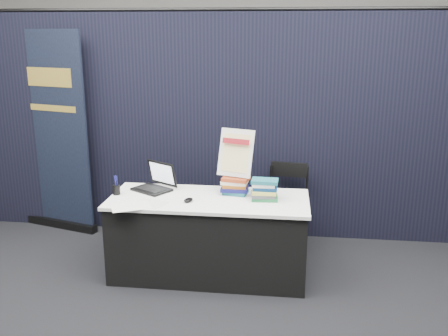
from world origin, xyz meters
TOP-DOWN VIEW (x-y plane):
  - floor at (0.00, 0.00)m, footprint 8.00×8.00m
  - wall_back at (0.00, 4.00)m, footprint 8.00×0.02m
  - drape_partition at (0.00, 1.60)m, footprint 6.00×0.08m
  - display_table at (0.00, 0.55)m, footprint 1.80×0.75m
  - laptop at (-0.57, 0.74)m, footprint 0.42×0.43m
  - mouse at (-0.16, 0.43)m, footprint 0.10×0.12m
  - brochure_left at (-0.63, 0.25)m, footprint 0.40×0.36m
  - brochure_mid at (-0.49, 0.34)m, footprint 0.33×0.28m
  - brochure_right at (-0.37, 0.55)m, footprint 0.31×0.26m
  - pen_cup at (-0.86, 0.55)m, footprint 0.09×0.09m
  - book_stack_tall at (0.23, 0.71)m, footprint 0.25×0.21m
  - book_stack_short at (0.50, 0.58)m, footprint 0.23×0.18m
  - info_sign at (0.23, 0.74)m, footprint 0.35×0.22m
  - pullup_banner at (-1.88, 1.50)m, footprint 0.94×0.36m
  - stacking_chair at (0.72, 1.25)m, footprint 0.45×0.46m

SIDE VIEW (x-z plane):
  - floor at x=0.00m, z-range 0.00..0.00m
  - display_table at x=0.00m, z-range 0.00..0.75m
  - stacking_chair at x=0.72m, z-range 0.05..0.93m
  - brochure_right at x=-0.37m, z-range 0.75..0.75m
  - brochure_mid at x=-0.49m, z-range 0.75..0.75m
  - brochure_left at x=-0.63m, z-range 0.75..0.75m
  - mouse at x=-0.16m, z-range 0.75..0.78m
  - pen_cup at x=-0.86m, z-range 0.75..0.84m
  - laptop at x=-0.57m, z-range 0.68..0.94m
  - book_stack_tall at x=0.23m, z-range 0.75..0.91m
  - book_stack_short at x=0.50m, z-range 0.75..0.94m
  - pullup_banner at x=-1.88m, z-range -0.13..2.10m
  - info_sign at x=0.23m, z-range 0.90..1.35m
  - drape_partition at x=0.00m, z-range 0.00..2.40m
  - wall_back at x=0.00m, z-range 0.00..3.50m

